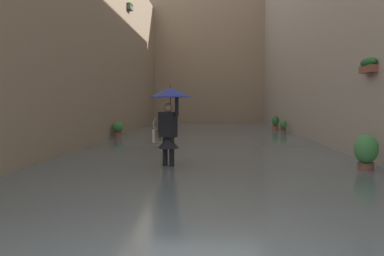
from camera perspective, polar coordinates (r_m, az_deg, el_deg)
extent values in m
plane|color=#605B56|center=(15.81, 2.27, -2.04)|extent=(66.30, 66.30, 0.00)
cube|color=#515B60|center=(15.81, 2.28, -1.86)|extent=(9.02, 32.52, 0.10)
cube|color=brown|center=(10.55, 24.62, 7.94)|extent=(0.20, 0.70, 0.18)
ellipsoid|color=#23602D|center=(10.56, 24.65, 8.80)|extent=(0.28, 0.76, 0.24)
cube|color=gray|center=(16.77, -15.54, 13.00)|extent=(1.80, 30.52, 8.66)
cube|color=#66605B|center=(20.93, -9.16, 17.13)|extent=(0.20, 0.70, 0.18)
ellipsoid|color=#2D7033|center=(20.96, -9.16, 17.56)|extent=(0.28, 0.76, 0.24)
cube|color=gray|center=(30.05, 2.51, 9.65)|extent=(11.82, 1.80, 9.40)
cube|color=#2D2319|center=(9.20, -3.99, -5.88)|extent=(0.20, 0.26, 0.10)
cylinder|color=black|center=(9.14, -4.00, -3.46)|extent=(0.16, 0.16, 0.68)
cube|color=#2D2319|center=(9.10, -3.02, -5.98)|extent=(0.20, 0.26, 0.10)
cylinder|color=black|center=(9.05, -3.03, -3.53)|extent=(0.16, 0.16, 0.68)
cube|color=black|center=(9.04, -3.53, 0.51)|extent=(0.44, 0.36, 0.59)
cone|color=black|center=(9.07, -3.52, -2.10)|extent=(0.66, 0.66, 0.28)
sphere|color=tan|center=(9.02, -3.54, 3.02)|extent=(0.21, 0.21, 0.21)
cylinder|color=black|center=(8.91, -2.27, 3.14)|extent=(0.11, 0.11, 0.44)
cylinder|color=black|center=(9.15, -4.77, 0.89)|extent=(0.11, 0.11, 0.48)
cylinder|color=black|center=(8.99, -3.22, 3.84)|extent=(0.02, 0.02, 0.46)
cone|color=navy|center=(8.99, -3.22, 5.30)|extent=(1.01, 1.01, 0.22)
cylinder|color=black|center=(9.00, -3.22, 6.19)|extent=(0.01, 0.01, 0.08)
cube|color=beige|center=(9.20, -5.24, -1.15)|extent=(0.17, 0.28, 0.32)
torus|color=beige|center=(9.18, -5.25, 0.59)|extent=(0.14, 0.28, 0.30)
cylinder|color=brown|center=(16.83, -10.94, -1.18)|extent=(0.33, 0.33, 0.34)
torus|color=brown|center=(16.82, -10.95, -0.61)|extent=(0.36, 0.36, 0.04)
ellipsoid|color=#387F3D|center=(16.81, -10.96, 0.17)|extent=(0.45, 0.45, 0.46)
cylinder|color=brown|center=(19.88, 13.37, -0.57)|extent=(0.29, 0.29, 0.27)
torus|color=brown|center=(19.87, 13.38, -0.17)|extent=(0.33, 0.33, 0.04)
ellipsoid|color=#387F3D|center=(19.86, 13.39, 0.50)|extent=(0.36, 0.36, 0.47)
cylinder|color=brown|center=(9.44, 24.30, -5.51)|extent=(0.33, 0.33, 0.25)
torus|color=brown|center=(9.42, 24.32, -4.76)|extent=(0.37, 0.37, 0.04)
ellipsoid|color=#428947|center=(9.38, 24.37, -2.81)|extent=(0.52, 0.52, 0.65)
cylinder|color=#9E563D|center=(22.28, 12.22, -0.07)|extent=(0.36, 0.36, 0.30)
torus|color=brown|center=(22.27, 12.22, 0.32)|extent=(0.39, 0.39, 0.04)
ellipsoid|color=#2D7033|center=(22.26, 12.24, 1.07)|extent=(0.40, 0.40, 0.58)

